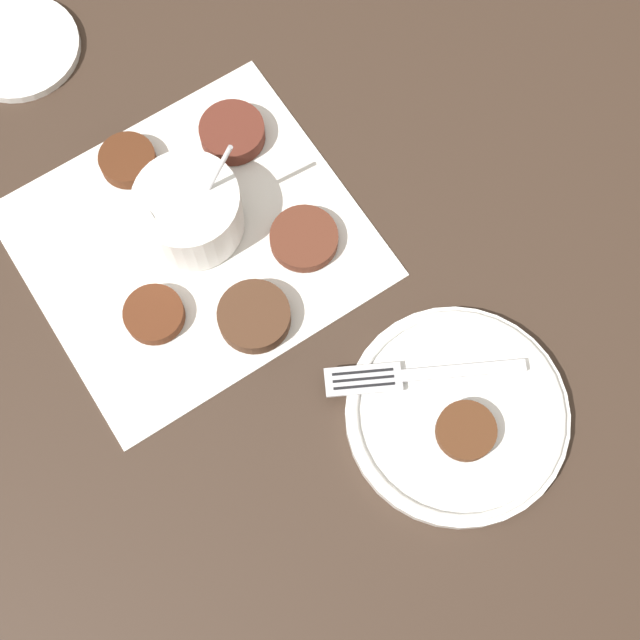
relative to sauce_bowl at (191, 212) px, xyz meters
name	(u,v)px	position (x,y,z in m)	size (l,w,h in m)	color
ground_plane	(208,248)	(0.00, 0.03, -0.03)	(4.00, 4.00, 0.00)	#38281E
napkin	(193,241)	(0.01, 0.02, -0.03)	(0.35, 0.32, 0.00)	white
sauce_bowl	(191,212)	(0.00, 0.00, 0.00)	(0.12, 0.11, 0.13)	white
fritter_0	(154,314)	(0.09, 0.07, -0.02)	(0.06, 0.06, 0.02)	#552A17
fritter_1	(232,133)	(-0.09, -0.07, -0.02)	(0.07, 0.07, 0.02)	#58271D
fritter_2	(254,316)	(0.00, 0.13, -0.02)	(0.07, 0.07, 0.02)	#4B2E1E
fritter_3	(128,160)	(0.03, -0.10, -0.02)	(0.06, 0.06, 0.02)	#4D2715
fritter_4	(304,239)	(-0.09, 0.08, -0.02)	(0.07, 0.07, 0.01)	#592D1E
serving_plate	(457,414)	(-0.12, 0.32, -0.02)	(0.22, 0.22, 0.02)	white
fritter_on_plate	(466,431)	(-0.11, 0.34, 0.00)	(0.06, 0.06, 0.01)	#512D19
fork	(403,376)	(-0.09, 0.26, -0.01)	(0.19, 0.11, 0.00)	silver
extra_saucer	(18,47)	(0.06, -0.30, -0.03)	(0.14, 0.14, 0.01)	white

